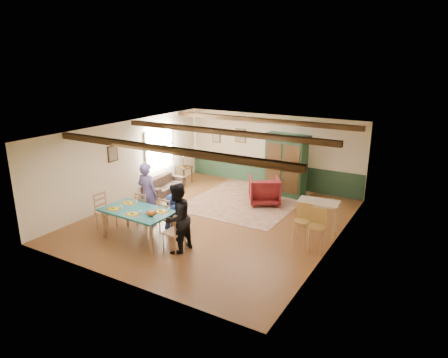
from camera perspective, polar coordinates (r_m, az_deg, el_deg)
The scene contains 35 objects.
floor at distance 12.08m, azimuth -1.19°, elevation -5.82°, with size 8.00×8.00×0.00m, color #5B3219.
wall_back at distance 15.07m, azimuth 6.79°, elevation 4.05°, with size 7.00×0.02×2.70m, color beige.
wall_left at distance 13.73m, azimuth -13.78°, elevation 2.42°, with size 0.02×8.00×2.70m, color beige.
wall_right at distance 10.32m, azimuth 15.57°, elevation -2.48°, with size 0.02×8.00×2.70m, color beige.
ceiling at distance 11.32m, azimuth -1.28°, elevation 6.90°, with size 7.00×8.00×0.02m, color white.
wainscot_back at distance 15.28m, azimuth 6.64°, elevation 0.75°, with size 6.95×0.03×0.90m, color #1F3925.
ceiling_beam_front at distance 9.50m, azimuth -8.59°, elevation 4.22°, with size 6.95×0.16×0.16m, color black.
ceiling_beam_mid at distance 11.67m, azimuth -0.24°, elevation 6.75°, with size 6.95×0.16×0.16m, color black.
ceiling_beam_back at distance 13.94m, azimuth 5.28°, elevation 8.34°, with size 6.95×0.16×0.16m, color black.
window_left at distance 14.89m, azimuth -9.23°, elevation 4.59°, with size 0.06×1.60×1.30m, color white, non-canonical shape.
picture_left_wall at distance 13.21m, azimuth -15.60°, elevation 3.51°, with size 0.04×0.42×0.52m, color tan, non-canonical shape.
picture_back_a at distance 15.51m, azimuth 2.38°, elevation 6.22°, with size 0.45×0.04×0.55m, color tan, non-canonical shape.
picture_back_b at distance 16.07m, azimuth -1.11°, elevation 6.06°, with size 0.38×0.04×0.48m, color tan, non-canonical shape.
dining_table at distance 10.96m, azimuth -12.18°, elevation -6.37°, with size 1.95×1.08×0.81m, color #1F6564, non-canonical shape.
dining_chair_far_left at distance 11.72m, azimuth -11.05°, elevation -4.18°, with size 0.45×0.48×1.03m, color #A07350, non-canonical shape.
dining_chair_far_right at distance 11.17m, azimuth -7.82°, elevation -5.09°, with size 0.45×0.48×1.03m, color #A07350, non-canonical shape.
dining_chair_end_left at distance 11.79m, azimuth -16.53°, elevation -4.46°, with size 0.45×0.48×1.03m, color #A07350, non-canonical shape.
dining_chair_end_right at distance 10.13m, azimuth -7.17°, elevation -7.41°, with size 0.45×0.48×1.03m, color #A07350, non-canonical shape.
person_man at distance 11.63m, azimuth -10.87°, elevation -2.13°, with size 0.68×0.45×1.87m, color #604F87.
person_woman at distance 9.92m, azimuth -6.77°, elevation -5.57°, with size 0.87×0.68×1.78m, color black.
person_child at distance 11.22m, azimuth -7.54°, elevation -4.81°, with size 0.53×0.35×1.09m, color #243F91.
cat at distance 10.31m, azimuth -10.42°, elevation -4.75°, with size 0.39×0.15×0.19m, color orange, non-canonical shape.
place_setting_near_left at distance 11.03m, azimuth -15.52°, elevation -3.88°, with size 0.43×0.32×0.11m, color gold, non-canonical shape.
place_setting_near_center at distance 10.54m, azimuth -12.95°, elevation -4.66°, with size 0.43×0.32×0.11m, color gold, non-canonical shape.
place_setting_far_left at distance 11.37m, azimuth -13.50°, elevation -3.10°, with size 0.43×0.32×0.11m, color gold, non-canonical shape.
place_setting_far_right at distance 10.58m, azimuth -9.01°, elevation -4.35°, with size 0.43×0.32×0.11m, color gold, non-canonical shape.
area_rug at distance 13.68m, azimuth 3.23°, elevation -3.06°, with size 3.41×4.05×0.01m, color tan.
armoire at distance 14.08m, azimuth 8.84°, elevation 1.97°, with size 1.54×0.62×2.18m, color black.
armchair at distance 13.30m, azimuth 5.80°, elevation -1.63°, with size 0.99×1.01×0.92m, color #440D12.
sofa at distance 14.65m, azimuth -8.53°, elevation -0.76°, with size 1.87×0.73×0.54m, color #3C2C25.
end_table at distance 15.61m, azimuth -5.76°, elevation 0.64°, with size 0.52×0.52×0.65m, color black, non-canonical shape.
table_lamp at distance 15.45m, azimuth -5.83°, elevation 2.84°, with size 0.33×0.33×0.59m, color #DBB58E, non-canonical shape.
counter_table at distance 11.37m, azimuth 13.21°, elevation -5.30°, with size 1.10×0.64×0.92m, color #C4B098, non-canonical shape.
bar_stool_left at distance 10.34m, azimuth 11.09°, elevation -6.70°, with size 0.41×0.45×1.16m, color #B68D46, non-canonical shape.
bar_stool_right at distance 10.17m, azimuth 13.04°, elevation -7.32°, with size 0.40×0.44×1.13m, color #B68D46, non-canonical shape.
Camera 1 is at (5.86, -9.49, 4.65)m, focal length 32.00 mm.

